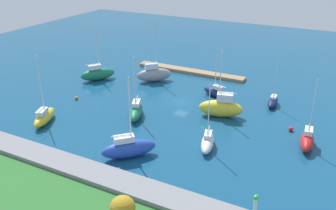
{
  "coord_description": "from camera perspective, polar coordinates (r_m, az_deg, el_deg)",
  "views": [
    {
      "loc": [
        -28.35,
        59.67,
        28.78
      ],
      "look_at": [
        0.0,
        5.53,
        1.5
      ],
      "focal_mm": 39.27,
      "sensor_mm": 36.0,
      "label": 1
    }
  ],
  "objects": [
    {
      "name": "sailboat_blue_along_channel",
      "position": [
        53.69,
        -6.15,
        -6.65
      ],
      "size": [
        7.22,
        7.31,
        12.29
      ],
      "rotation": [
        0.0,
        0.0,
        3.94
      ],
      "color": "#2347B2",
      "rests_on": "water"
    },
    {
      "name": "sailboat_red_far_south",
      "position": [
        59.81,
        20.8,
        -5.1
      ],
      "size": [
        2.5,
        6.37,
        11.26
      ],
      "rotation": [
        0.0,
        0.0,
        1.67
      ],
      "color": "red",
      "rests_on": "water"
    },
    {
      "name": "mooring_buoy_red",
      "position": [
        64.2,
        18.54,
        -3.54
      ],
      "size": [
        0.8,
        0.8,
        0.8
      ],
      "primitive_type": "sphere",
      "color": "red",
      "rests_on": "water"
    },
    {
      "name": "park_tree_mideast",
      "position": [
        38.08,
        -7.06,
        -15.65
      ],
      "size": [
        2.6,
        2.6,
        5.1
      ],
      "color": "brown",
      "rests_on": "shoreline_park"
    },
    {
      "name": "water",
      "position": [
        72.06,
        2.04,
        0.5
      ],
      "size": [
        160.0,
        160.0,
        0.0
      ],
      "primitive_type": "plane",
      "color": "navy",
      "rests_on": "ground"
    },
    {
      "name": "harbor_beacon",
      "position": [
        40.53,
        13.33,
        -15.23
      ],
      "size": [
        0.56,
        0.56,
        3.73
      ],
      "color": "silver",
      "rests_on": "breakwater"
    },
    {
      "name": "sailboat_navy_center_basin",
      "position": [
        72.79,
        15.96,
        0.5
      ],
      "size": [
        1.85,
        5.2,
        9.55
      ],
      "rotation": [
        0.0,
        0.0,
        1.61
      ],
      "color": "#141E4C",
      "rests_on": "water"
    },
    {
      "name": "sailboat_green_outer_mooring",
      "position": [
        84.55,
        -10.88,
        4.8
      ],
      "size": [
        6.5,
        7.71,
        11.52
      ],
      "rotation": [
        0.0,
        0.0,
        4.08
      ],
      "color": "#19724C",
      "rests_on": "water"
    },
    {
      "name": "breakwater",
      "position": [
        50.6,
        -12.39,
        -10.3
      ],
      "size": [
        73.99,
        3.99,
        1.4
      ],
      "primitive_type": "cube",
      "color": "gray",
      "rests_on": "ground"
    },
    {
      "name": "sailboat_yellow_inner_mooring",
      "position": [
        66.03,
        8.24,
        -0.36
      ],
      "size": [
        8.25,
        4.85,
        12.31
      ],
      "rotation": [
        0.0,
        0.0,
        0.28
      ],
      "color": "yellow",
      "rests_on": "water"
    },
    {
      "name": "pier_dock",
      "position": [
        88.4,
        3.44,
        5.25
      ],
      "size": [
        26.8,
        2.57,
        0.7
      ],
      "primitive_type": "cube",
      "color": "#997A56",
      "rests_on": "ground"
    },
    {
      "name": "shoreline_park",
      "position": [
        47.83,
        -16.27,
        -13.48
      ],
      "size": [
        60.09,
        11.14,
        0.8
      ],
      "primitive_type": "cube",
      "color": "#2D6B2D",
      "rests_on": "ground"
    },
    {
      "name": "sailboat_gray_lone_north",
      "position": [
        82.27,
        -2.19,
        4.84
      ],
      "size": [
        7.44,
        7.01,
        13.67
      ],
      "rotation": [
        0.0,
        0.0,
        3.87
      ],
      "color": "gray",
      "rests_on": "water"
    },
    {
      "name": "mooring_buoy_orange",
      "position": [
        75.23,
        -14.05,
        1.08
      ],
      "size": [
        0.66,
        0.66,
        0.66
      ],
      "primitive_type": "sphere",
      "color": "orange",
      "rests_on": "water"
    },
    {
      "name": "sailboat_green_lone_south",
      "position": [
        65.62,
        -4.98,
        -0.91
      ],
      "size": [
        4.8,
        7.35,
        11.31
      ],
      "rotation": [
        0.0,
        0.0,
        1.99
      ],
      "color": "#19724C",
      "rests_on": "water"
    },
    {
      "name": "sailboat_navy_east_end",
      "position": [
        74.6,
        7.47,
        1.99
      ],
      "size": [
        6.42,
        3.9,
        8.7
      ],
      "rotation": [
        0.0,
        0.0,
        5.92
      ],
      "color": "#141E4C",
      "rests_on": "water"
    },
    {
      "name": "sailboat_yellow_far_north",
      "position": [
        66.76,
        -18.65,
        -1.73
      ],
      "size": [
        4.41,
        7.27,
        12.03
      ],
      "rotation": [
        0.0,
        0.0,
        5.08
      ],
      "color": "yellow",
      "rests_on": "water"
    },
    {
      "name": "sailboat_white_west_end",
      "position": [
        56.16,
        6.14,
        -5.73
      ],
      "size": [
        3.42,
        6.42,
        10.53
      ],
      "rotation": [
        0.0,
        0.0,
        1.85
      ],
      "color": "white",
      "rests_on": "water"
    }
  ]
}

